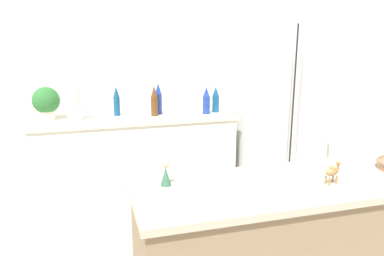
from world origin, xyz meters
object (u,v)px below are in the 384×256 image
Objects in this scene: back_bottle_0 at (158,99)px; back_bottle_3 at (216,100)px; camel_figurine at (333,171)px; paper_towel_roll at (74,105)px; back_bottle_4 at (117,101)px; back_bottle_1 at (206,101)px; potted_plant at (46,102)px; back_bottle_2 at (154,101)px; refrigerator at (274,111)px; wise_man_figurine_blue at (166,175)px.

back_bottle_3 is (0.56, -0.07, -0.02)m from back_bottle_0.
camel_figurine is (0.45, -2.10, -0.04)m from back_bottle_0.
camel_figurine is at bearing -58.36° from paper_towel_roll.
back_bottle_0 is 0.40m from back_bottle_4.
paper_towel_roll is 1.23m from back_bottle_1.
potted_plant is 1.01× the size of back_bottle_2.
back_bottle_1 is 0.92× the size of back_bottle_2.
potted_plant reaches higher than paper_towel_roll.
paper_towel_roll is at bearing -178.59° from back_bottle_3.
back_bottle_2 is (-1.25, 0.03, 0.16)m from refrigerator.
refrigerator reaches higher than paper_towel_roll.
back_bottle_0 is 1.07× the size of back_bottle_4.
back_bottle_3 is (1.35, 0.03, -0.01)m from paper_towel_roll.
back_bottle_4 is (-0.40, 0.03, -0.01)m from back_bottle_0.
paper_towel_roll reaches higher than back_bottle_1.
back_bottle_2 reaches higher than camel_figurine.
back_bottle_0 is at bearing 172.54° from back_bottle_3.
potted_plant is 2.03m from wise_man_figurine_blue.
refrigerator is 6.29× the size of back_bottle_4.
refrigerator is 6.49× the size of paper_towel_roll.
back_bottle_1 is 2.45× the size of camel_figurine.
back_bottle_1 is (1.47, -0.13, -0.03)m from potted_plant.
refrigerator is at bearing 0.99° from back_bottle_1.
back_bottle_2 reaches higher than back_bottle_1.
paper_towel_roll is (-1.97, 0.01, 0.16)m from refrigerator.
wise_man_figurine_blue is at bearing -130.29° from refrigerator.
back_bottle_4 is (-1.59, 0.14, 0.16)m from refrigerator.
wise_man_figurine_blue reaches higher than camel_figurine.
wise_man_figurine_blue is at bearing -115.99° from back_bottle_3.
back_bottle_1 is at bearing -10.24° from back_bottle_4.
back_bottle_4 is at bearing 169.76° from back_bottle_1.
potted_plant is 0.63m from back_bottle_4.
back_bottle_3 is (0.12, 0.05, -0.00)m from back_bottle_1.
back_bottle_4 is (-0.85, 0.15, 0.01)m from back_bottle_1.
potted_plant is 2.57m from camel_figurine.
back_bottle_3 is 0.97m from back_bottle_4.
refrigerator reaches higher than potted_plant.
camel_figurine is (-0.12, -2.03, -0.02)m from back_bottle_3.
potted_plant is 1.59m from back_bottle_3.
back_bottle_1 is at bearing -15.89° from back_bottle_0.
refrigerator is at bearing -5.52° from back_bottle_0.
potted_plant reaches higher than back_bottle_2.
camel_figurine is at bearing -90.05° from back_bottle_1.
back_bottle_0 reaches higher than back_bottle_3.
back_bottle_2 is at bearing 178.73° from refrigerator.
back_bottle_0 reaches higher than camel_figurine.
paper_towel_roll is 0.90× the size of back_bottle_0.
back_bottle_0 is 2.54× the size of wise_man_figurine_blue.
back_bottle_1 is 0.86m from back_bottle_4.
back_bottle_4 is at bearing 174.12° from back_bottle_3.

